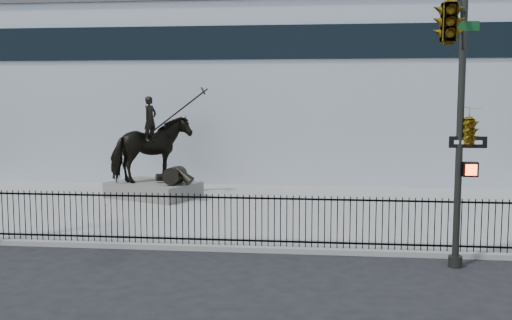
# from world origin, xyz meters

# --- Properties ---
(ground) EXTENTS (120.00, 120.00, 0.00)m
(ground) POSITION_xyz_m (0.00, 0.00, 0.00)
(ground) COLOR black
(ground) RESTS_ON ground
(plaza) EXTENTS (30.00, 12.00, 0.15)m
(plaza) POSITION_xyz_m (0.00, 7.00, 0.07)
(plaza) COLOR gray
(plaza) RESTS_ON ground
(building) EXTENTS (44.00, 14.00, 9.00)m
(building) POSITION_xyz_m (0.00, 20.00, 4.50)
(building) COLOR #AFB6BF
(building) RESTS_ON ground
(picket_fence) EXTENTS (22.10, 0.10, 1.50)m
(picket_fence) POSITION_xyz_m (0.00, 1.25, 0.90)
(picket_fence) COLOR black
(picket_fence) RESTS_ON plaza
(statue_plinth) EXTENTS (4.21, 3.64, 0.66)m
(statue_plinth) POSITION_xyz_m (-3.69, 9.02, 0.48)
(statue_plinth) COLOR #5F5D57
(statue_plinth) RESTS_ON plaza
(equestrian_statue) EXTENTS (4.18, 3.52, 3.84)m
(equestrian_statue) POSITION_xyz_m (-3.63, 8.99, 2.20)
(equestrian_statue) COLOR black
(equestrian_statue) RESTS_ON statue_plinth
(traffic_signal_right) EXTENTS (2.17, 6.86, 7.00)m
(traffic_signal_right) POSITION_xyz_m (6.47, -2.00, 4.85)
(traffic_signal_right) COLOR black
(traffic_signal_right) RESTS_ON ground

